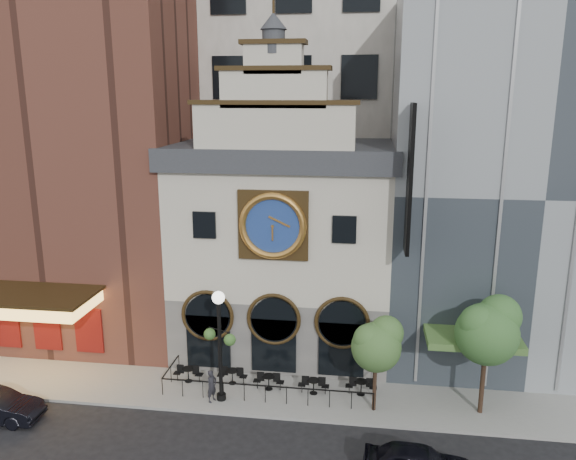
# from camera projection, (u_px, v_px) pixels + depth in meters

# --- Properties ---
(ground) EXTENTS (120.00, 120.00, 0.00)m
(ground) POSITION_uv_depth(u_px,v_px,m) (261.00, 419.00, 26.69)
(ground) COLOR black
(ground) RESTS_ON ground
(sidewalk) EXTENTS (44.00, 5.00, 0.15)m
(sidewalk) POSITION_uv_depth(u_px,v_px,m) (270.00, 390.00, 29.07)
(sidewalk) COLOR gray
(sidewalk) RESTS_ON ground
(clock_building) EXTENTS (12.60, 8.78, 18.65)m
(clock_building) POSITION_uv_depth(u_px,v_px,m) (284.00, 241.00, 32.62)
(clock_building) COLOR #605E5B
(clock_building) RESTS_ON ground
(theater_building) EXTENTS (14.00, 15.60, 25.00)m
(theater_building) POSITION_uv_depth(u_px,v_px,m) (83.00, 134.00, 35.00)
(theater_building) COLOR brown
(theater_building) RESTS_ON ground
(retail_building) EXTENTS (14.00, 14.40, 20.00)m
(retail_building) POSITION_uv_depth(u_px,v_px,m) (514.00, 181.00, 32.16)
(retail_building) COLOR gray
(retail_building) RESTS_ON ground
(office_tower) EXTENTS (20.00, 16.00, 40.00)m
(office_tower) POSITION_uv_depth(u_px,v_px,m) (308.00, 24.00, 41.17)
(office_tower) COLOR silver
(office_tower) RESTS_ON ground
(cafe_railing) EXTENTS (10.60, 2.60, 0.90)m
(cafe_railing) POSITION_uv_depth(u_px,v_px,m) (270.00, 381.00, 28.95)
(cafe_railing) COLOR black
(cafe_railing) RESTS_ON sidewalk
(bistro_0) EXTENTS (1.58, 0.68, 0.90)m
(bistro_0) POSITION_uv_depth(u_px,v_px,m) (188.00, 373.00, 29.72)
(bistro_0) COLOR black
(bistro_0) RESTS_ON sidewalk
(bistro_1) EXTENTS (1.58, 0.68, 0.90)m
(bistro_1) POSITION_uv_depth(u_px,v_px,m) (232.00, 375.00, 29.51)
(bistro_1) COLOR black
(bistro_1) RESTS_ON sidewalk
(bistro_2) EXTENTS (1.58, 0.68, 0.90)m
(bistro_2) POSITION_uv_depth(u_px,v_px,m) (269.00, 381.00, 28.93)
(bistro_2) COLOR black
(bistro_2) RESTS_ON sidewalk
(bistro_3) EXTENTS (1.58, 0.68, 0.90)m
(bistro_3) POSITION_uv_depth(u_px,v_px,m) (314.00, 385.00, 28.53)
(bistro_3) COLOR black
(bistro_3) RESTS_ON sidewalk
(bistro_4) EXTENTS (1.58, 0.68, 0.90)m
(bistro_4) POSITION_uv_depth(u_px,v_px,m) (361.00, 386.00, 28.42)
(bistro_4) COLOR black
(bistro_4) RESTS_ON sidewalk
(pedestrian) EXTENTS (0.62, 0.72, 1.66)m
(pedestrian) POSITION_uv_depth(u_px,v_px,m) (212.00, 386.00, 27.73)
(pedestrian) COLOR black
(pedestrian) RESTS_ON sidewalk
(lamppost) EXTENTS (1.72, 1.10, 5.73)m
(lamppost) POSITION_uv_depth(u_px,v_px,m) (219.00, 334.00, 27.23)
(lamppost) COLOR black
(lamppost) RESTS_ON sidewalk
(tree_left) EXTENTS (2.46, 2.37, 4.73)m
(tree_left) POSITION_uv_depth(u_px,v_px,m) (377.00, 343.00, 26.40)
(tree_left) COLOR #382619
(tree_left) RESTS_ON sidewalk
(tree_right) EXTENTS (3.04, 2.92, 5.85)m
(tree_right) POSITION_uv_depth(u_px,v_px,m) (488.00, 329.00, 25.99)
(tree_right) COLOR #382619
(tree_right) RESTS_ON sidewalk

